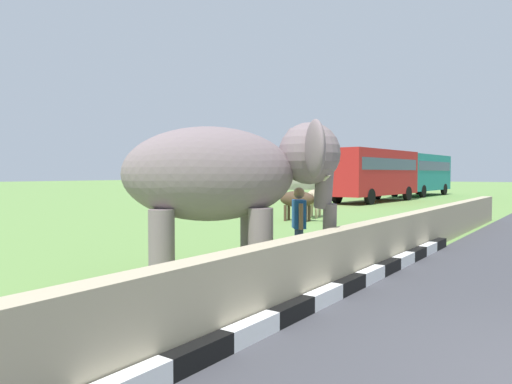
{
  "coord_description": "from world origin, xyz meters",
  "views": [
    {
      "loc": [
        -5.14,
        0.36,
        1.94
      ],
      "look_at": [
        1.84,
        5.36,
        1.6
      ],
      "focal_mm": 32.95,
      "sensor_mm": 36.0,
      "label": 1
    }
  ],
  "objects_px": {
    "cow_near": "(298,200)",
    "cow_mid": "(314,198)",
    "person_handler": "(299,223)",
    "bus_red": "(374,171)",
    "elephant": "(230,176)",
    "bus_teal": "(421,172)"
  },
  "relations": [
    {
      "from": "cow_near",
      "to": "cow_mid",
      "type": "xyz_separation_m",
      "value": [
        1.78,
        0.26,
        0.0
      ]
    },
    {
      "from": "person_handler",
      "to": "bus_red",
      "type": "relative_size",
      "value": 0.18
    },
    {
      "from": "person_handler",
      "to": "bus_red",
      "type": "distance_m",
      "value": 23.42
    },
    {
      "from": "cow_near",
      "to": "cow_mid",
      "type": "distance_m",
      "value": 1.8
    },
    {
      "from": "elephant",
      "to": "cow_mid",
      "type": "relative_size",
      "value": 2.01
    },
    {
      "from": "elephant",
      "to": "bus_red",
      "type": "relative_size",
      "value": 0.41
    },
    {
      "from": "cow_near",
      "to": "person_handler",
      "type": "bearing_deg",
      "value": -149.43
    },
    {
      "from": "person_handler",
      "to": "cow_mid",
      "type": "xyz_separation_m",
      "value": [
        9.91,
        5.06,
        -0.06
      ]
    },
    {
      "from": "elephant",
      "to": "cow_mid",
      "type": "bearing_deg",
      "value": 21.57
    },
    {
      "from": "elephant",
      "to": "cow_near",
      "type": "distance_m",
      "value": 10.73
    },
    {
      "from": "elephant",
      "to": "bus_teal",
      "type": "distance_m",
      "value": 35.02
    },
    {
      "from": "cow_mid",
      "to": "person_handler",
      "type": "bearing_deg",
      "value": -152.95
    },
    {
      "from": "elephant",
      "to": "bus_teal",
      "type": "relative_size",
      "value": 0.43
    },
    {
      "from": "bus_teal",
      "to": "person_handler",
      "type": "bearing_deg",
      "value": -167.69
    },
    {
      "from": "person_handler",
      "to": "cow_mid",
      "type": "distance_m",
      "value": 11.13
    },
    {
      "from": "cow_mid",
      "to": "elephant",
      "type": "bearing_deg",
      "value": -158.43
    },
    {
      "from": "bus_teal",
      "to": "bus_red",
      "type": "bearing_deg",
      "value": 179.8
    },
    {
      "from": "person_handler",
      "to": "bus_red",
      "type": "bearing_deg",
      "value": 17.87
    },
    {
      "from": "person_handler",
      "to": "cow_near",
      "type": "bearing_deg",
      "value": 30.57
    },
    {
      "from": "bus_teal",
      "to": "cow_near",
      "type": "bearing_deg",
      "value": -174.57
    },
    {
      "from": "bus_red",
      "to": "bus_teal",
      "type": "bearing_deg",
      "value": -0.2
    },
    {
      "from": "person_handler",
      "to": "cow_mid",
      "type": "height_order",
      "value": "person_handler"
    }
  ]
}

